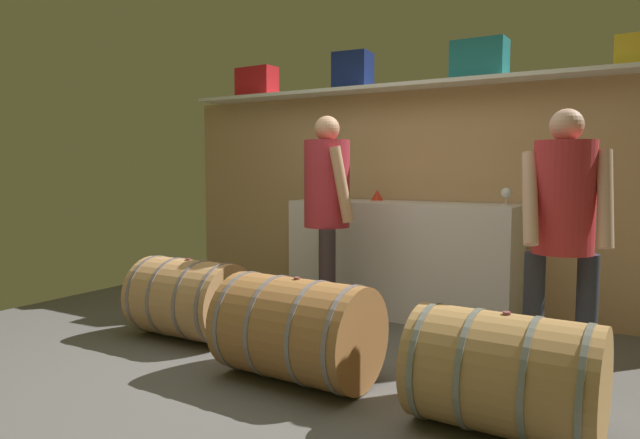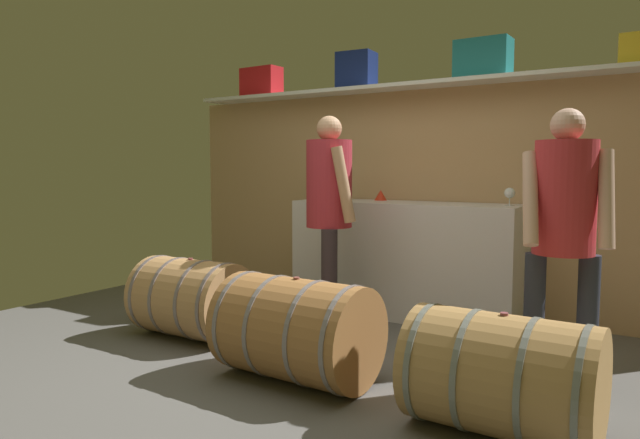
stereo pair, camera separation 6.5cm
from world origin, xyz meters
The scene contains 15 objects.
ground_plane centered at (0.00, 0.53, -0.01)m, with size 6.10×7.47×0.02m, color #5C5A57.
back_wall_panel centered at (0.00, 2.14, 0.95)m, with size 4.90×0.10×1.91m, color tan.
high_shelf_board centered at (0.00, 1.99, 1.92)m, with size 4.50×0.40×0.03m, color white.
toolcase_red centered at (-1.66, 1.99, 2.08)m, with size 0.40×0.20×0.28m, color red.
toolcase_navy centered at (-0.59, 1.99, 2.10)m, with size 0.32×0.24×0.32m, color navy.
toolcase_teal centered at (0.54, 1.99, 2.09)m, with size 0.42×0.23×0.30m, color #1A7076.
work_cabinet centered at (-0.02, 1.80, 0.48)m, with size 1.90×0.56×0.95m, color white.
wine_bottle_amber centered at (-0.57, 1.79, 1.10)m, with size 0.07×0.07×0.33m.
wine_glass centered at (0.82, 1.81, 1.04)m, with size 0.08×0.08×0.14m.
red_funnel centered at (-0.33, 1.96, 1.00)m, with size 0.11×0.11×0.09m, color red.
wine_barrel_near centered at (1.25, 0.00, 0.28)m, with size 0.86×0.59×0.58m.
wine_barrel_far centered at (-1.08, 0.38, 0.29)m, with size 0.78×0.58×0.58m.
wine_barrel_flank centered at (0.06, 0.07, 0.30)m, with size 0.91×0.64×0.61m.
winemaker_pouring centered at (-0.33, 1.09, 1.00)m, with size 0.46×0.51×1.62m.
visitor_tasting centered at (1.37, 0.76, 0.96)m, with size 0.51×0.46×1.56m.
Camera 2 is at (1.90, -2.63, 1.23)m, focal length 32.39 mm.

